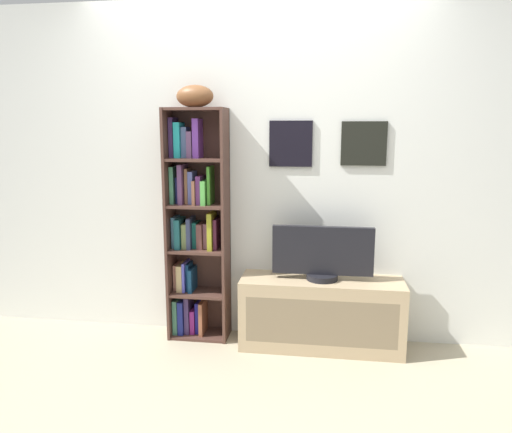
{
  "coord_description": "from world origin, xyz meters",
  "views": [
    {
      "loc": [
        0.51,
        -2.38,
        1.56
      ],
      "look_at": [
        0.04,
        0.85,
        0.96
      ],
      "focal_mm": 33.84,
      "sensor_mm": 36.0,
      "label": 1
    }
  ],
  "objects_px": {
    "football": "(195,96)",
    "tv_stand": "(321,314)",
    "television": "(323,254)",
    "bookshelf": "(194,229)"
  },
  "relations": [
    {
      "from": "tv_stand",
      "to": "television",
      "type": "xyz_separation_m",
      "value": [
        0.0,
        0.0,
        0.44
      ]
    },
    {
      "from": "bookshelf",
      "to": "tv_stand",
      "type": "height_order",
      "value": "bookshelf"
    },
    {
      "from": "bookshelf",
      "to": "television",
      "type": "relative_size",
      "value": 2.42
    },
    {
      "from": "bookshelf",
      "to": "football",
      "type": "bearing_deg",
      "value": -40.22
    },
    {
      "from": "bookshelf",
      "to": "football",
      "type": "distance_m",
      "value": 0.95
    },
    {
      "from": "football",
      "to": "tv_stand",
      "type": "bearing_deg",
      "value": -3.82
    },
    {
      "from": "tv_stand",
      "to": "television",
      "type": "height_order",
      "value": "television"
    },
    {
      "from": "tv_stand",
      "to": "television",
      "type": "bearing_deg",
      "value": 90.0
    },
    {
      "from": "football",
      "to": "tv_stand",
      "type": "distance_m",
      "value": 1.78
    },
    {
      "from": "football",
      "to": "tv_stand",
      "type": "height_order",
      "value": "football"
    }
  ]
}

